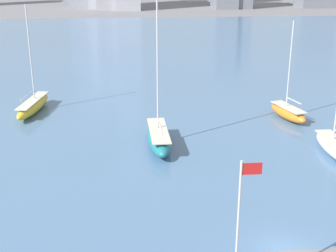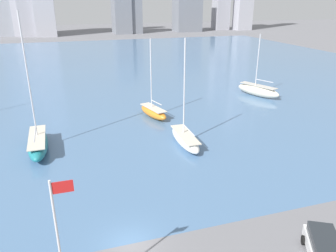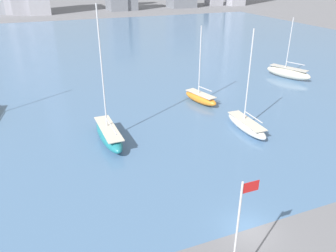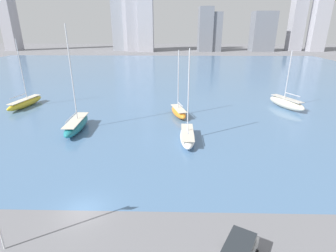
{
  "view_description": "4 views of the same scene",
  "coord_description": "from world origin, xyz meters",
  "px_view_note": "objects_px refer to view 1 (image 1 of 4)",
  "views": [
    {
      "loc": [
        -10.68,
        -27.5,
        19.6
      ],
      "look_at": [
        -7.25,
        13.22,
        4.92
      ],
      "focal_mm": 50.0,
      "sensor_mm": 36.0,
      "label": 1
    },
    {
      "loc": [
        -3.3,
        -20.59,
        17.99
      ],
      "look_at": [
        7.89,
        15.0,
        3.53
      ],
      "focal_mm": 35.0,
      "sensor_mm": 36.0,
      "label": 2
    },
    {
      "loc": [
        -14.45,
        -17.55,
        20.24
      ],
      "look_at": [
        -1.88,
        14.19,
        3.91
      ],
      "focal_mm": 35.0,
      "sensor_mm": 36.0,
      "label": 3
    },
    {
      "loc": [
        8.62,
        -20.32,
        16.56
      ],
      "look_at": [
        7.79,
        15.0,
        3.02
      ],
      "focal_mm": 28.0,
      "sensor_mm": 36.0,
      "label": 4
    }
  ],
  "objects_px": {
    "sailboat_white": "(335,147)",
    "sailboat_teal": "(159,137)",
    "sailboat_orange": "(288,112)",
    "sailboat_yellow": "(33,105)",
    "flag_pole": "(239,227)"
  },
  "relations": [
    {
      "from": "sailboat_white",
      "to": "sailboat_teal",
      "type": "distance_m",
      "value": 18.8
    },
    {
      "from": "sailboat_white",
      "to": "sailboat_orange",
      "type": "xyz_separation_m",
      "value": [
        -1.17,
        11.72,
        0.08
      ]
    },
    {
      "from": "sailboat_teal",
      "to": "sailboat_white",
      "type": "bearing_deg",
      "value": -13.18
    },
    {
      "from": "sailboat_yellow",
      "to": "sailboat_teal",
      "type": "distance_m",
      "value": 20.98
    },
    {
      "from": "sailboat_orange",
      "to": "sailboat_teal",
      "type": "relative_size",
      "value": 0.74
    },
    {
      "from": "sailboat_yellow",
      "to": "sailboat_teal",
      "type": "bearing_deg",
      "value": -30.6
    },
    {
      "from": "sailboat_yellow",
      "to": "sailboat_orange",
      "type": "bearing_deg",
      "value": -0.02
    },
    {
      "from": "flag_pole",
      "to": "sailboat_orange",
      "type": "xyz_separation_m",
      "value": [
        14.23,
        32.96,
        -4.15
      ]
    },
    {
      "from": "flag_pole",
      "to": "sailboat_white",
      "type": "distance_m",
      "value": 26.57
    },
    {
      "from": "flag_pole",
      "to": "sailboat_white",
      "type": "relative_size",
      "value": 0.68
    },
    {
      "from": "sailboat_yellow",
      "to": "sailboat_orange",
      "type": "xyz_separation_m",
      "value": [
        33.29,
        -5.6,
        -0.03
      ]
    },
    {
      "from": "sailboat_orange",
      "to": "sailboat_teal",
      "type": "bearing_deg",
      "value": -170.64
    },
    {
      "from": "flag_pole",
      "to": "sailboat_teal",
      "type": "distance_m",
      "value": 25.53
    },
    {
      "from": "sailboat_white",
      "to": "sailboat_yellow",
      "type": "bearing_deg",
      "value": 154.24
    },
    {
      "from": "sailboat_yellow",
      "to": "sailboat_orange",
      "type": "distance_m",
      "value": 33.75
    }
  ]
}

